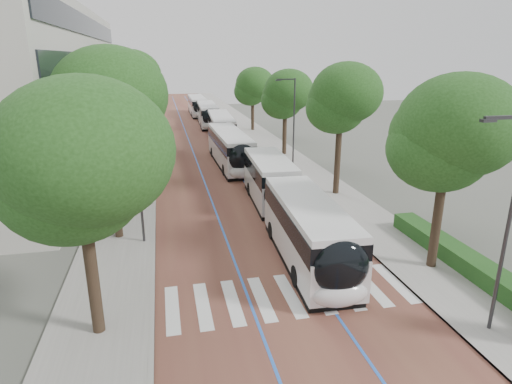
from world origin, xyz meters
TOP-DOWN VIEW (x-y plane):
  - ground at (0.00, 0.00)m, footprint 160.00×160.00m
  - road at (0.00, 40.00)m, footprint 11.00×140.00m
  - sidewalk_left at (-7.50, 40.00)m, footprint 4.00×140.00m
  - sidewalk_right at (7.50, 40.00)m, footprint 4.00×140.00m
  - kerb_left at (-5.60, 40.00)m, footprint 0.20×140.00m
  - kerb_right at (5.60, 40.00)m, footprint 0.20×140.00m
  - zebra_crossing at (0.20, 1.00)m, footprint 10.55×3.60m
  - lane_line_left at (-1.60, 40.00)m, footprint 0.12×126.00m
  - lane_line_right at (1.60, 40.00)m, footprint 0.12×126.00m
  - hedge at (9.10, 0.00)m, footprint 1.20×14.00m
  - streetlight_near at (6.62, -3.00)m, footprint 1.82×0.20m
  - streetlight_far at (6.62, 22.00)m, footprint 1.82×0.20m
  - lamp_post_left at (-6.10, 8.00)m, footprint 0.14×0.14m
  - trees_left at (-7.50, 22.35)m, footprint 5.91×60.49m
  - trees_right at (7.70, 21.60)m, footprint 5.40×47.32m
  - lead_bus at (2.14, 7.74)m, footprint 3.38×18.49m
  - bus_queued_0 at (1.41, 24.27)m, footprint 2.74×12.44m
  - bus_queued_1 at (2.25, 36.60)m, footprint 3.18×12.51m
  - bus_queued_2 at (2.05, 49.67)m, footprint 2.94×12.48m
  - bus_queued_3 at (1.60, 62.20)m, footprint 2.57×12.40m

SIDE VIEW (x-z plane):
  - ground at x=0.00m, z-range 0.00..0.00m
  - road at x=0.00m, z-range 0.00..0.02m
  - lane_line_left at x=-1.60m, z-range 0.02..0.03m
  - lane_line_right at x=1.60m, z-range 0.02..0.03m
  - zebra_crossing at x=0.20m, z-range 0.02..0.03m
  - sidewalk_left at x=-7.50m, z-range 0.00..0.12m
  - sidewalk_right at x=7.50m, z-range 0.00..0.12m
  - kerb_left at x=-5.60m, z-range -0.01..0.13m
  - kerb_right at x=5.60m, z-range -0.01..0.13m
  - hedge at x=9.10m, z-range 0.12..0.92m
  - bus_queued_0 at x=1.41m, z-range 0.02..3.22m
  - bus_queued_1 at x=2.25m, z-range 0.02..3.22m
  - bus_queued_2 at x=2.05m, z-range 0.02..3.22m
  - bus_queued_3 at x=1.60m, z-range 0.02..3.22m
  - lead_bus at x=2.14m, z-range 0.03..3.23m
  - lamp_post_left at x=-6.10m, z-range 0.12..8.12m
  - streetlight_near at x=6.62m, z-range 0.82..8.82m
  - streetlight_far at x=6.62m, z-range 0.82..8.82m
  - trees_right at x=7.70m, z-range 1.74..10.74m
  - trees_left at x=-7.50m, z-range 1.87..11.85m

